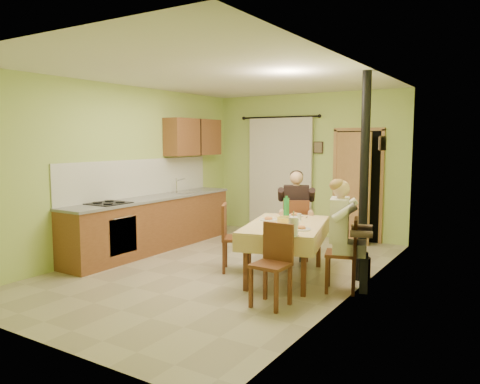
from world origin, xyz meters
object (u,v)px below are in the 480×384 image
Objects in this scene: chair_left at (236,251)px; stove_flue at (363,205)px; dining_table at (286,251)px; chair_right at (342,269)px; chair_near at (271,281)px; man_right at (342,222)px; chair_far at (296,241)px; man_far at (296,204)px.

stove_flue reaches higher than chair_left.
chair_right is (0.86, -0.14, -0.09)m from dining_table.
chair_near is 1.01× the size of chair_right.
man_right is (0.85, -0.14, 0.50)m from dining_table.
stove_flue is (0.05, 0.64, 0.74)m from chair_right.
chair_right is (0.51, 0.93, -0.00)m from chair_near.
dining_table is at bearing -97.95° from chair_far.
chair_right is 0.67× the size of man_far.
chair_left reaches higher than dining_table.
chair_near is 0.68× the size of man_far.
stove_flue is at bearing -48.31° from man_far.
chair_near is at bearing -86.89° from dining_table.
chair_left is at bearing 70.19° from man_right.
chair_far is 0.70× the size of man_far.
stove_flue is (0.91, 0.50, 0.64)m from dining_table.
stove_flue is (1.67, 0.57, 0.73)m from chair_left.
chair_far is 0.35× the size of stove_flue.
chair_far reaches higher than dining_table.
stove_flue reaches higher than man_far.
man_far is at bearing -70.89° from chair_near.
chair_right is 0.33× the size of stove_flue.
stove_flue is (0.55, 1.57, 0.74)m from chair_near.
chair_far is at bearing -70.93° from chair_near.
chair_left is (-1.12, 1.01, 0.00)m from chair_near.
chair_near is (0.35, -1.07, -0.09)m from dining_table.
stove_flue is at bearing -108.34° from chair_near.
stove_flue is at bearing 13.94° from dining_table.
chair_near reaches higher than dining_table.
chair_left is 1.31m from man_far.
man_far is at bearing 28.28° from man_right.
stove_flue is (1.23, -0.50, 0.73)m from chair_far.
chair_near is 2.28m from man_far.
man_far is 1.35m from stove_flue.
man_right is 0.67m from stove_flue.
chair_right reaches higher than dining_table.
chair_right is at bearing -117.43° from chair_near.
stove_flue reaches higher than dining_table.
chair_right is at bearing -69.84° from chair_far.
chair_far is 0.99× the size of chair_left.
man_right reaches higher than dining_table.
man_right is 0.50× the size of stove_flue.
man_far is 1.65m from man_right.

